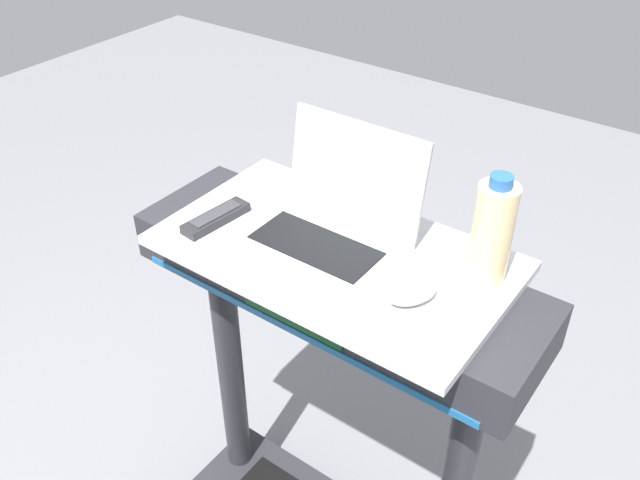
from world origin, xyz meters
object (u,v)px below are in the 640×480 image
at_px(water_bottle, 492,233).
at_px(tv_remote, 216,218).
at_px(computer_mouse, 412,292).
at_px(laptop, 332,221).

distance_m(water_bottle, tv_remote, 0.58).
bearing_deg(water_bottle, computer_mouse, -121.31).
bearing_deg(tv_remote, computer_mouse, 2.90).
distance_m(laptop, water_bottle, 0.32).
xyz_separation_m(water_bottle, tv_remote, (-0.55, -0.16, -0.10)).
bearing_deg(tv_remote, laptop, 20.91).
distance_m(computer_mouse, water_bottle, 0.18).
xyz_separation_m(computer_mouse, water_bottle, (0.08, 0.13, 0.09)).
height_order(computer_mouse, water_bottle, water_bottle).
bearing_deg(computer_mouse, tv_remote, -149.96).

